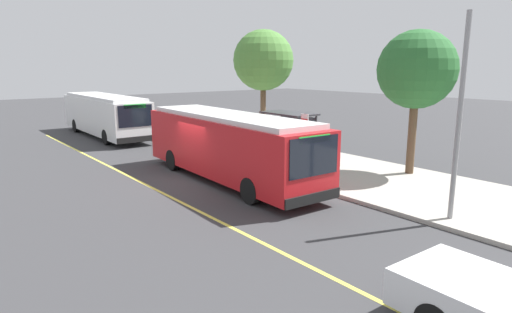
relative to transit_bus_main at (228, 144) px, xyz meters
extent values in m
plane|color=#38383A|center=(-1.03, -1.01, -1.62)|extent=(120.00, 120.00, 0.00)
cube|color=#A8A399|center=(-1.03, 4.99, -1.54)|extent=(44.00, 6.40, 0.15)
cube|color=#E0D64C|center=(-1.03, -3.21, -1.61)|extent=(36.00, 0.14, 0.01)
cube|color=red|center=(-0.02, -0.01, -0.07)|extent=(10.86, 2.99, 2.40)
cube|color=silver|center=(-0.02, -0.01, 1.23)|extent=(9.99, 2.70, 0.20)
cube|color=black|center=(5.38, -0.23, 0.37)|extent=(0.13, 2.17, 1.34)
cube|color=black|center=(0.04, 1.28, 0.22)|extent=(9.47, 0.43, 1.06)
cube|color=white|center=(0.04, 1.28, -1.05)|extent=(10.22, 0.45, 0.28)
cube|color=#26D83F|center=(5.38, -0.23, 0.95)|extent=(0.09, 1.40, 0.24)
cube|color=black|center=(5.39, -0.23, -1.09)|extent=(0.18, 2.50, 0.36)
cylinder|color=black|center=(3.37, 1.01, -1.12)|extent=(1.01, 0.32, 1.00)
cylinder|color=black|center=(3.27, -1.30, -1.12)|extent=(1.01, 0.32, 1.00)
cylinder|color=black|center=(-3.20, 1.28, -1.12)|extent=(1.01, 0.32, 1.00)
cylinder|color=black|center=(-3.29, -1.03, -1.12)|extent=(1.01, 0.32, 1.00)
cube|color=white|center=(-15.70, 0.06, -0.07)|extent=(11.45, 2.71, 2.40)
cube|color=silver|center=(-15.70, 0.06, 1.23)|extent=(10.53, 2.44, 0.20)
cube|color=black|center=(-9.98, -0.01, 0.37)|extent=(0.07, 2.17, 1.34)
cube|color=black|center=(-15.68, 1.35, 0.22)|extent=(10.05, 0.18, 1.06)
cube|color=#197259|center=(-15.68, 1.36, -1.05)|extent=(10.85, 0.18, 0.28)
cube|color=#26D83F|center=(-9.97, -0.01, 0.95)|extent=(0.05, 1.40, 0.24)
cube|color=black|center=(-9.96, -0.01, -1.09)|extent=(0.11, 2.50, 0.36)
cylinder|color=black|center=(-12.15, 1.17, -1.12)|extent=(1.00, 0.29, 1.00)
cylinder|color=black|center=(-12.18, -1.14, -1.12)|extent=(1.00, 0.29, 1.00)
cylinder|color=black|center=(-19.11, 1.27, -1.12)|extent=(1.00, 0.29, 1.00)
cylinder|color=black|center=(-19.14, -1.04, -1.12)|extent=(1.00, 0.29, 1.00)
cylinder|color=black|center=(11.78, -1.78, -1.24)|extent=(0.77, 0.26, 0.76)
cylinder|color=#333338|center=(0.27, 5.14, -0.27)|extent=(0.10, 0.10, 2.40)
cylinder|color=#333338|center=(0.27, 3.84, -0.27)|extent=(0.10, 0.10, 2.40)
cylinder|color=#333338|center=(-2.33, 5.14, -0.27)|extent=(0.10, 0.10, 2.40)
cylinder|color=#333338|center=(-2.33, 3.84, -0.27)|extent=(0.10, 0.10, 2.40)
cube|color=#333338|center=(-1.03, 4.49, 0.97)|extent=(2.90, 1.60, 0.08)
cube|color=#4C606B|center=(-1.03, 5.14, -0.27)|extent=(2.47, 0.04, 2.16)
cube|color=navy|center=(-2.33, 4.49, -0.31)|extent=(0.06, 1.11, 1.82)
cube|color=brown|center=(-1.06, 4.58, -1.02)|extent=(1.60, 0.44, 0.06)
cube|color=brown|center=(-1.06, 4.82, -0.74)|extent=(1.60, 0.05, 0.44)
cube|color=#333338|center=(-1.78, 4.58, -1.24)|extent=(0.08, 0.40, 0.45)
cube|color=#333338|center=(-0.34, 4.58, -1.24)|extent=(0.08, 0.40, 0.45)
cylinder|color=#333338|center=(1.98, 2.67, -0.07)|extent=(0.07, 0.07, 2.80)
cube|color=white|center=(1.98, 2.65, 1.03)|extent=(0.44, 0.03, 0.56)
cube|color=red|center=(1.98, 2.64, 1.03)|extent=(0.40, 0.01, 0.16)
cylinder|color=brown|center=(-6.42, 7.17, 0.41)|extent=(0.36, 0.36, 3.76)
sphere|color=#4C8438|center=(-6.42, 7.17, 3.73)|extent=(3.82, 3.82, 3.82)
cylinder|color=brown|center=(4.51, 6.92, 0.22)|extent=(0.36, 0.36, 3.37)
sphere|color=#28662D|center=(4.51, 6.92, 3.19)|extent=(3.43, 3.43, 3.43)
cylinder|color=gray|center=(8.76, 2.57, 1.73)|extent=(0.16, 0.16, 6.40)
camera|label=1|loc=(15.21, -10.45, 3.29)|focal=30.17mm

